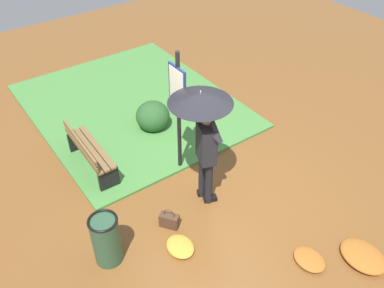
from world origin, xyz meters
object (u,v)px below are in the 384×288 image
(handbag, at_px, (169,220))
(trash_bin, at_px, (106,240))
(info_sign_post, at_px, (178,100))
(park_bench, at_px, (89,152))
(person_with_umbrella, at_px, (203,121))

(handbag, bearing_deg, trash_bin, 89.81)
(info_sign_post, relative_size, park_bench, 1.64)
(person_with_umbrella, relative_size, handbag, 5.53)
(park_bench, bearing_deg, info_sign_post, -123.10)
(person_with_umbrella, distance_m, trash_bin, 2.17)
(person_with_umbrella, bearing_deg, park_bench, 35.99)
(trash_bin, bearing_deg, info_sign_post, -61.69)
(person_with_umbrella, height_order, info_sign_post, info_sign_post)
(info_sign_post, xyz_separation_m, trash_bin, (-1.05, 1.95, -1.03))
(person_with_umbrella, xyz_separation_m, park_bench, (1.68, 1.22, -1.15))
(info_sign_post, bearing_deg, park_bench, 56.90)
(person_with_umbrella, bearing_deg, trash_bin, 97.19)
(person_with_umbrella, height_order, handbag, person_with_umbrella)
(trash_bin, bearing_deg, person_with_umbrella, -82.81)
(person_with_umbrella, distance_m, handbag, 1.65)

